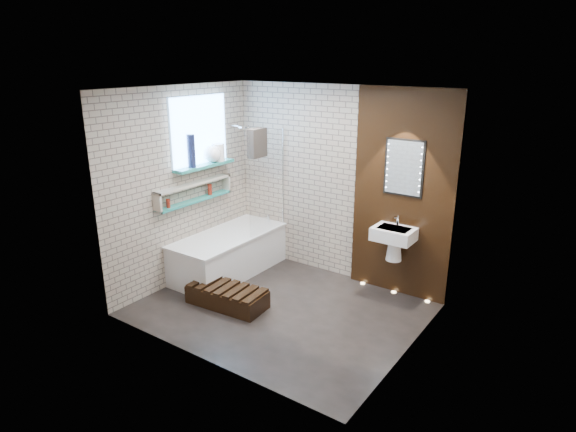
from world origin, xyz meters
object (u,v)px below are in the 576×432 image
Objects in this scene: bath_screen at (267,182)px; led_mirror at (404,168)px; walnut_step at (227,297)px; bathtub at (229,253)px; washbasin at (394,238)px.

led_mirror is (1.82, 0.34, 0.37)m from bath_screen.
bath_screen is at bearing -169.34° from led_mirror.
bath_screen is at bearing 102.78° from walnut_step.
walnut_step is at bearing -135.33° from led_mirror.
led_mirror reaches higher than bathtub.
bath_screen reaches higher than walnut_step.
led_mirror is 2.67m from walnut_step.
bath_screen reaches higher than washbasin.
led_mirror is at bearing 10.66° from bath_screen.
led_mirror is (2.17, 0.78, 1.36)m from bathtub.
washbasin is 0.59× the size of walnut_step.
bathtub is 1.14m from bath_screen.
bathtub is 2.49× the size of led_mirror.
bathtub reaches higher than walnut_step.
led_mirror reaches higher than walnut_step.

